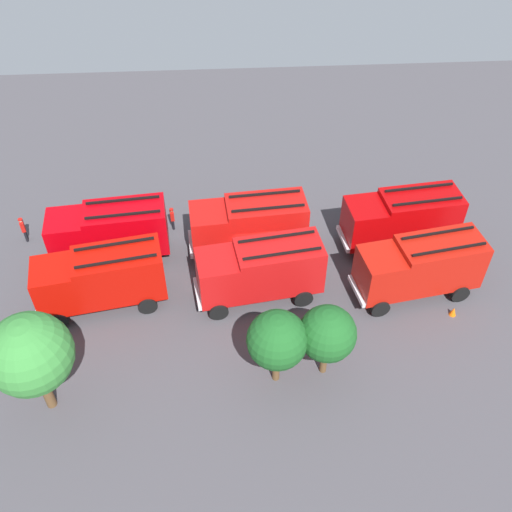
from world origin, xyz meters
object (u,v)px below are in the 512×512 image
fire_truck_0 (402,218)px  tree_2 (30,355)px  firefighter_1 (172,218)px  fire_truck_3 (420,266)px  firefighter_0 (23,228)px  fire_truck_1 (249,224)px  tree_1 (277,340)px  fire_truck_4 (260,269)px  fire_truck_5 (101,277)px  traffic_cone_0 (453,311)px  fire_truck_2 (109,230)px  tree_0 (327,334)px

fire_truck_0 → tree_2: (19.84, 10.60, 1.91)m
firefighter_1 → fire_truck_3: bearing=145.4°
firefighter_0 → tree_2: 13.37m
fire_truck_1 → tree_1: bearing=90.2°
fire_truck_4 → tree_2: 12.82m
fire_truck_5 → tree_1: 10.93m
fire_truck_5 → fire_truck_4: bearing=170.6°
firefighter_1 → traffic_cone_0: bearing=142.3°
fire_truck_2 → tree_2: 10.86m
fire_truck_0 → firefighter_1: size_ratio=4.58×
fire_truck_3 → tree_0: bearing=30.6°
fire_truck_0 → fire_truck_1: same height
firefighter_0 → tree_1: 19.14m
fire_truck_1 → traffic_cone_0: size_ratio=13.02×
fire_truck_0 → tree_2: bearing=21.7°
fire_truck_1 → fire_truck_5: 9.36m
fire_truck_5 → tree_1: size_ratio=1.62×
tree_2 → firefighter_1: bearing=-112.8°
firefighter_0 → traffic_cone_0: firefighter_0 is taller
tree_0 → fire_truck_3: bearing=-139.8°
fire_truck_2 → fire_truck_5: 3.95m
fire_truck_0 → firefighter_1: 14.61m
fire_truck_3 → fire_truck_4: same height
fire_truck_4 → fire_truck_2: bearing=-31.9°
fire_truck_3 → firefighter_0: (23.74, -6.04, -1.15)m
fire_truck_2 → traffic_cone_0: size_ratio=13.07×
fire_truck_4 → tree_2: (10.80, 6.64, 1.91)m
tree_2 → tree_1: bearing=-175.6°
tree_0 → firefighter_0: bearing=-32.6°
fire_truck_1 → tree_0: (-3.30, 9.43, 0.85)m
fire_truck_3 → firefighter_1: bearing=-34.4°
fire_truck_2 → tree_0: size_ratio=1.66×
fire_truck_2 → tree_0: bearing=135.9°
fire_truck_1 → fire_truck_2: (8.44, 0.08, 0.00)m
firefighter_0 → tree_0: tree_0 is taller
fire_truck_1 → fire_truck_3: same height
traffic_cone_0 → fire_truck_1: bearing=-28.7°
fire_truck_1 → tree_1: size_ratio=1.59×
fire_truck_2 → tree_2: (1.93, 10.52, 1.91)m
fire_truck_5 → fire_truck_3: bearing=169.5°
firefighter_0 → firefighter_1: firefighter_0 is taller
fire_truck_5 → traffic_cone_0: size_ratio=13.26×
fire_truck_0 → tree_1: size_ratio=1.60×
fire_truck_0 → traffic_cone_0: bearing=99.5°
fire_truck_0 → tree_0: 11.30m
tree_0 → fire_truck_4: bearing=-62.2°
fire_truck_3 → tree_0: 8.09m
fire_truck_1 → tree_2: tree_2 is taller
fire_truck_1 → firefighter_1: 5.60m
tree_0 → tree_1: (2.48, 0.32, 0.12)m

